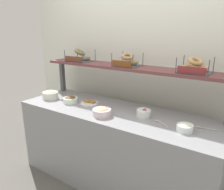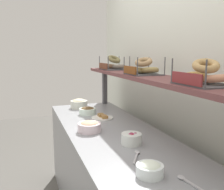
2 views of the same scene
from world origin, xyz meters
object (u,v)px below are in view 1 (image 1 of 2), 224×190
(serving_spoon_near_plate, at_px, (203,128))
(bowl_beet_salad, at_px, (144,113))
(serving_spoon_by_edge, at_px, (160,122))
(serving_plate_white, at_px, (90,103))
(bagel_basket_everything, at_px, (127,61))
(bowl_cream_cheese, at_px, (185,127))
(bowl_lox_spread, at_px, (102,112))
(bagel_basket_sesame, at_px, (195,67))
(bowl_chocolate_spread, at_px, (70,100))
(bagel_basket_poppy, at_px, (80,57))
(bowl_potato_salad, at_px, (50,94))

(serving_spoon_near_plate, bearing_deg, bowl_beet_salad, -175.41)
(serving_spoon_by_edge, bearing_deg, serving_plate_white, 175.83)
(serving_spoon_near_plate, height_order, bagel_basket_everything, bagel_basket_everything)
(bowl_beet_salad, height_order, serving_spoon_by_edge, bowl_beet_salad)
(bowl_beet_salad, height_order, bowl_cream_cheese, bowl_beet_salad)
(bowl_lox_spread, relative_size, serving_spoon_near_plate, 1.00)
(bowl_beet_salad, height_order, bowl_lox_spread, bowl_lox_spread)
(bagel_basket_sesame, bearing_deg, bowl_beet_salad, -145.48)
(serving_plate_white, xyz_separation_m, bagel_basket_sesame, (1.04, 0.24, 0.47))
(bowl_beet_salad, relative_size, bagel_basket_sesame, 0.48)
(bowl_chocolate_spread, height_order, bagel_basket_everything, bagel_basket_everything)
(bowl_cream_cheese, xyz_separation_m, bagel_basket_sesame, (-0.05, 0.34, 0.44))
(bowl_chocolate_spread, bearing_deg, serving_spoon_by_edge, 1.28)
(bagel_basket_poppy, bearing_deg, bagel_basket_everything, 0.29)
(bowl_potato_salad, bearing_deg, serving_spoon_near_plate, 4.45)
(bagel_basket_poppy, bearing_deg, serving_spoon_by_edge, -13.92)
(bowl_chocolate_spread, height_order, bagel_basket_sesame, bagel_basket_sesame)
(bowl_beet_salad, height_order, serving_plate_white, bowl_beet_salad)
(bowl_potato_salad, xyz_separation_m, bagel_basket_poppy, (0.20, 0.34, 0.43))
(bowl_beet_salad, xyz_separation_m, bowl_lox_spread, (-0.36, -0.19, 0.00))
(bowl_chocolate_spread, relative_size, bowl_lox_spread, 0.92)
(serving_plate_white, distance_m, serving_spoon_near_plate, 1.22)
(bowl_beet_salad, xyz_separation_m, bagel_basket_sesame, (0.37, 0.25, 0.44))
(bowl_lox_spread, relative_size, bowl_cream_cheese, 1.32)
(bowl_lox_spread, bearing_deg, bagel_basket_poppy, 145.86)
(bowl_beet_salad, distance_m, bagel_basket_poppy, 1.12)
(bowl_cream_cheese, bearing_deg, bowl_potato_salad, -179.96)
(bowl_beet_salad, height_order, bagel_basket_poppy, bagel_basket_poppy)
(bowl_cream_cheese, distance_m, serving_plate_white, 1.10)
(serving_spoon_by_edge, height_order, bagel_basket_poppy, bagel_basket_poppy)
(bagel_basket_poppy, bearing_deg, bowl_potato_salad, -120.73)
(bowl_chocolate_spread, height_order, bowl_cream_cheese, bowl_chocolate_spread)
(serving_spoon_near_plate, height_order, bagel_basket_sesame, bagel_basket_sesame)
(bowl_beet_salad, distance_m, bagel_basket_everything, 0.60)
(bowl_lox_spread, xyz_separation_m, bagel_basket_poppy, (-0.65, 0.44, 0.44))
(bagel_basket_everything, height_order, bagel_basket_sesame, bagel_basket_sesame)
(serving_plate_white, distance_m, bagel_basket_everything, 0.63)
(bowl_lox_spread, bearing_deg, serving_plate_white, 147.27)
(bowl_chocolate_spread, distance_m, bowl_potato_salad, 0.31)
(bowl_chocolate_spread, xyz_separation_m, serving_spoon_near_plate, (1.43, 0.12, -0.03))
(bowl_beet_salad, distance_m, bowl_cream_cheese, 0.43)
(bowl_potato_salad, relative_size, bowl_lox_spread, 1.03)
(bagel_basket_poppy, height_order, bagel_basket_everything, bagel_basket_poppy)
(serving_spoon_by_edge, bearing_deg, bagel_basket_poppy, 166.08)
(serving_spoon_near_plate, height_order, bagel_basket_poppy, bagel_basket_poppy)
(bowl_lox_spread, height_order, bagel_basket_sesame, bagel_basket_sesame)
(bowl_cream_cheese, distance_m, serving_spoon_near_plate, 0.18)
(bowl_lox_spread, height_order, bowl_cream_cheese, bowl_lox_spread)
(bowl_potato_salad, xyz_separation_m, serving_spoon_near_plate, (1.74, 0.14, -0.04))
(bowl_cream_cheese, height_order, serving_spoon_near_plate, bowl_cream_cheese)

